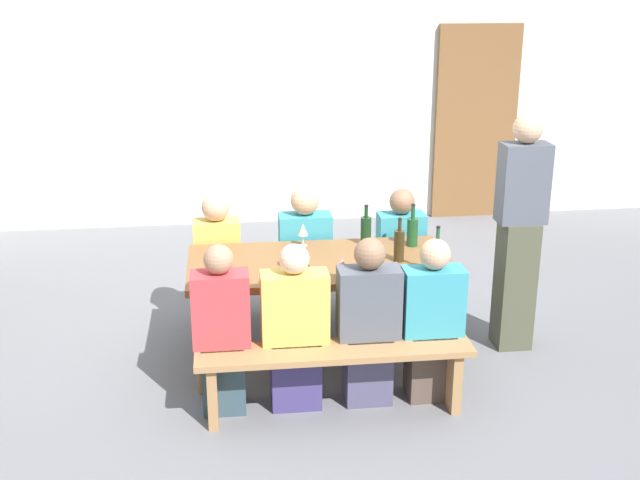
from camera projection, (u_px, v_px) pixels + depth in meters
ground_plane at (320, 359)px, 5.73m from camera, size 24.00×24.00×0.00m
back_wall at (280, 73)px, 8.41m from camera, size 14.00×0.20×3.20m
wooden_door at (476, 123)px, 8.71m from camera, size 0.90×0.06×2.10m
tasting_table at (320, 272)px, 5.51m from camera, size 1.80×0.88×0.75m
bench_near at (335, 363)px, 4.92m from camera, size 1.70×0.30×0.45m
bench_far at (309, 276)px, 6.31m from camera, size 1.70×0.30×0.45m
wine_bottle_0 at (366, 230)px, 5.78m from camera, size 0.08×0.08×0.30m
wine_bottle_1 at (399, 245)px, 5.44m from camera, size 0.07×0.07×0.31m
wine_bottle_2 at (412, 231)px, 5.74m from camera, size 0.08×0.08×0.31m
wine_bottle_3 at (437, 256)px, 5.21m from camera, size 0.07×0.07×0.33m
wine_glass_0 at (303, 230)px, 5.74m from camera, size 0.07×0.07×0.17m
wine_glass_1 at (304, 260)px, 5.15m from camera, size 0.07×0.07×0.17m
wine_glass_2 at (342, 264)px, 5.12m from camera, size 0.07×0.07×0.15m
wine_glass_3 at (289, 252)px, 5.33m from camera, size 0.08×0.08×0.15m
seated_guest_near_0 at (222, 334)px, 4.93m from camera, size 0.35×0.24×1.10m
seated_guest_near_1 at (295, 332)px, 4.98m from camera, size 0.42×0.24×1.08m
seated_guest_near_2 at (368, 326)px, 5.03m from camera, size 0.39×0.24×1.10m
seated_guest_near_3 at (432, 324)px, 5.08m from camera, size 0.38×0.24×1.08m
seated_guest_far_0 at (218, 266)px, 6.03m from camera, size 0.34×0.24×1.09m
seated_guest_far_1 at (305, 261)px, 6.10m from camera, size 0.40×0.24×1.12m
seated_guest_far_2 at (400, 260)px, 6.19m from camera, size 0.36×0.24×1.08m
standing_host at (519, 236)px, 5.67m from camera, size 0.33×0.24×1.72m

